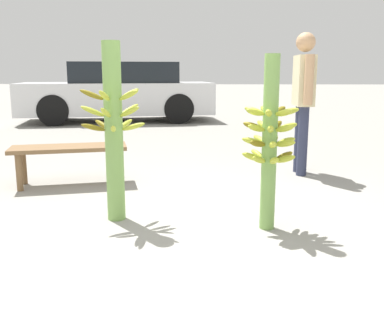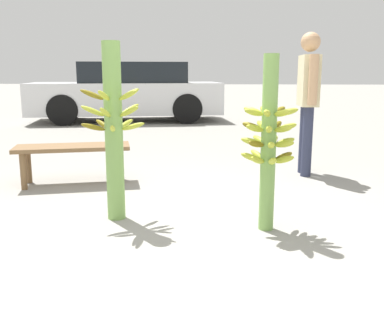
% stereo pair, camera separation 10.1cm
% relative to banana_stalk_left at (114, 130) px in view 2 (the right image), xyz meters
% --- Properties ---
extents(ground_plane, '(80.00, 80.00, 0.00)m').
position_rel_banana_stalk_left_xyz_m(ground_plane, '(0.50, -0.46, -0.70)').
color(ground_plane, gray).
extents(banana_stalk_left, '(0.50, 0.48, 1.36)m').
position_rel_banana_stalk_left_xyz_m(banana_stalk_left, '(0.00, 0.00, 0.00)').
color(banana_stalk_left, '#7AA851').
rests_on(banana_stalk_left, ground_plane).
extents(banana_stalk_center, '(0.41, 0.40, 1.26)m').
position_rel_banana_stalk_left_xyz_m(banana_stalk_center, '(1.16, -0.16, -0.05)').
color(banana_stalk_center, '#7AA851').
rests_on(banana_stalk_center, ground_plane).
extents(vendor_person, '(0.21, 0.60, 1.56)m').
position_rel_banana_stalk_left_xyz_m(vendor_person, '(1.76, 1.62, 0.23)').
color(vendor_person, '#2D334C').
rests_on(vendor_person, ground_plane).
extents(market_bench, '(1.20, 0.66, 0.40)m').
position_rel_banana_stalk_left_xyz_m(market_bench, '(-0.70, 1.01, -0.37)').
color(market_bench, brown).
rests_on(market_bench, ground_plane).
extents(parked_car, '(4.63, 2.52, 1.37)m').
position_rel_banana_stalk_left_xyz_m(parked_car, '(-1.41, 6.88, -0.03)').
color(parked_car, silver).
rests_on(parked_car, ground_plane).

